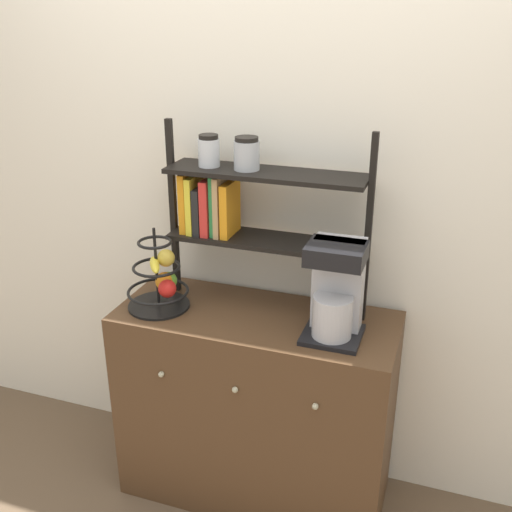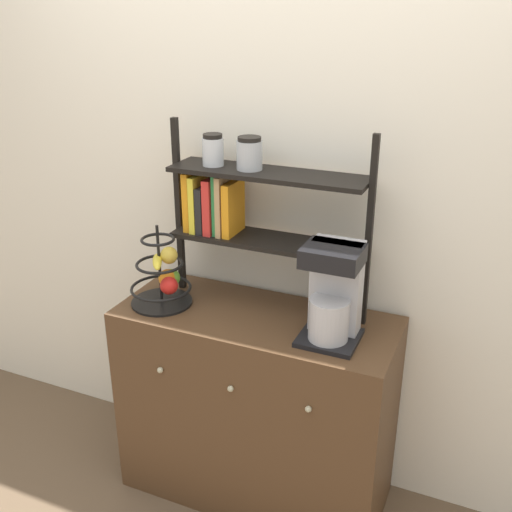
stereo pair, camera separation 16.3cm
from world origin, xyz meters
TOP-DOWN VIEW (x-y plane):
  - wall_back at (0.00, 0.51)m, footprint 7.00×0.05m
  - sideboard at (0.00, 0.23)m, footprint 1.12×0.48m
  - coffee_maker at (0.32, 0.19)m, footprint 0.21×0.21m
  - fruit_stand at (-0.38, 0.18)m, footprint 0.25×0.25m
  - shelf_hutch at (-0.12, 0.34)m, footprint 0.82×0.20m

SIDE VIEW (x-z plane):
  - sideboard at x=0.00m, z-range 0.00..0.87m
  - fruit_stand at x=-0.38m, z-range 0.82..1.16m
  - coffee_maker at x=0.32m, z-range 0.87..1.24m
  - wall_back at x=0.00m, z-range 0.00..2.60m
  - shelf_hutch at x=-0.12m, z-range 0.94..1.67m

